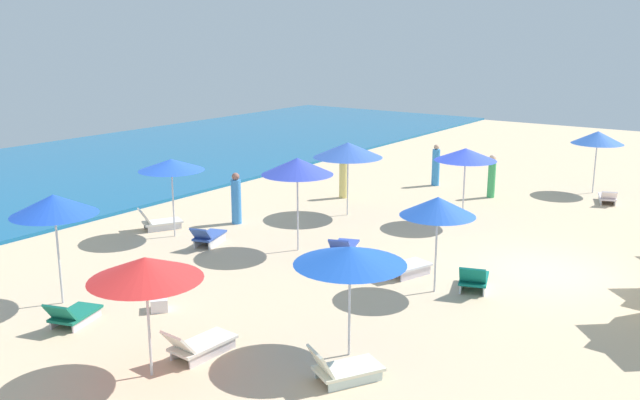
{
  "coord_description": "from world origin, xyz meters",
  "views": [
    {
      "loc": [
        -17.66,
        -5.11,
        6.23
      ],
      "look_at": [
        -1.27,
        6.52,
        1.32
      ],
      "focal_mm": 38.88,
      "sensor_mm": 36.0,
      "label": 1
    }
  ],
  "objects_px": {
    "lounge_chair_4_0": "(208,237)",
    "lounge_chair_5_0": "(343,368)",
    "beachgoer_2": "(436,166)",
    "umbrella_5": "(350,256)",
    "umbrella_3": "(145,269)",
    "lounge_chair_6_1": "(406,266)",
    "beachgoer_1": "(343,178)",
    "lounge_chair_3_0": "(198,344)",
    "umbrella_0": "(466,154)",
    "umbrella_2": "(348,150)",
    "umbrella_6": "(438,206)",
    "umbrella_1": "(54,205)",
    "umbrella_7": "(598,138)",
    "beachgoer_0": "(492,177)",
    "umbrella_8": "(297,166)",
    "umbrella_4": "(171,165)",
    "lounge_chair_4_1": "(159,222)",
    "lounge_chair_8_0": "(344,247)",
    "lounge_chair_7_0": "(607,197)",
    "lounge_chair_1_0": "(72,314)",
    "cooler_box_0": "(159,304)",
    "beachgoer_4": "(236,199)",
    "lounge_chair_6_0": "(474,279)"
  },
  "relations": [
    {
      "from": "lounge_chair_4_0",
      "to": "lounge_chair_5_0",
      "type": "relative_size",
      "value": 1.01
    },
    {
      "from": "beachgoer_2",
      "to": "umbrella_5",
      "type": "bearing_deg",
      "value": 28.9
    },
    {
      "from": "umbrella_3",
      "to": "lounge_chair_6_1",
      "type": "bearing_deg",
      "value": -9.54
    },
    {
      "from": "beachgoer_1",
      "to": "lounge_chair_3_0",
      "type": "bearing_deg",
      "value": -20.02
    },
    {
      "from": "umbrella_0",
      "to": "umbrella_2",
      "type": "relative_size",
      "value": 0.99
    },
    {
      "from": "umbrella_6",
      "to": "beachgoer_1",
      "type": "relative_size",
      "value": 1.49
    },
    {
      "from": "umbrella_1",
      "to": "umbrella_7",
      "type": "bearing_deg",
      "value": -20.53
    },
    {
      "from": "lounge_chair_4_0",
      "to": "lounge_chair_6_1",
      "type": "relative_size",
      "value": 1.05
    },
    {
      "from": "beachgoer_1",
      "to": "beachgoer_2",
      "type": "xyz_separation_m",
      "value": [
        4.04,
        -1.91,
        0.06
      ]
    },
    {
      "from": "lounge_chair_3_0",
      "to": "umbrella_6",
      "type": "distance_m",
      "value": 6.55
    },
    {
      "from": "umbrella_7",
      "to": "beachgoer_0",
      "type": "bearing_deg",
      "value": 135.46
    },
    {
      "from": "umbrella_1",
      "to": "lounge_chair_5_0",
      "type": "xyz_separation_m",
      "value": [
        0.71,
        -7.44,
        -2.14
      ]
    },
    {
      "from": "umbrella_8",
      "to": "lounge_chair_5_0",
      "type": "bearing_deg",
      "value": -136.9
    },
    {
      "from": "umbrella_2",
      "to": "umbrella_4",
      "type": "relative_size",
      "value": 1.04
    },
    {
      "from": "lounge_chair_4_1",
      "to": "beachgoer_0",
      "type": "distance_m",
      "value": 12.6
    },
    {
      "from": "umbrella_6",
      "to": "umbrella_5",
      "type": "bearing_deg",
      "value": -177.83
    },
    {
      "from": "umbrella_1",
      "to": "umbrella_6",
      "type": "relative_size",
      "value": 1.1
    },
    {
      "from": "lounge_chair_3_0",
      "to": "lounge_chair_8_0",
      "type": "height_order",
      "value": "lounge_chair_3_0"
    },
    {
      "from": "umbrella_4",
      "to": "umbrella_6",
      "type": "bearing_deg",
      "value": -87.34
    },
    {
      "from": "beachgoer_1",
      "to": "lounge_chair_5_0",
      "type": "bearing_deg",
      "value": -8.14
    },
    {
      "from": "lounge_chair_5_0",
      "to": "lounge_chair_7_0",
      "type": "distance_m",
      "value": 16.96
    },
    {
      "from": "beachgoer_0",
      "to": "lounge_chair_1_0",
      "type": "bearing_deg",
      "value": -97.07
    },
    {
      "from": "umbrella_4",
      "to": "umbrella_8",
      "type": "xyz_separation_m",
      "value": [
        1.11,
        -3.99,
        0.23
      ]
    },
    {
      "from": "beachgoer_1",
      "to": "lounge_chair_7_0",
      "type": "bearing_deg",
      "value": 78.75
    },
    {
      "from": "lounge_chair_4_1",
      "to": "umbrella_8",
      "type": "xyz_separation_m",
      "value": [
        0.84,
        -5.0,
        2.25
      ]
    },
    {
      "from": "umbrella_4",
      "to": "beachgoer_0",
      "type": "relative_size",
      "value": 1.47
    },
    {
      "from": "umbrella_4",
      "to": "cooler_box_0",
      "type": "distance_m",
      "value": 6.3
    },
    {
      "from": "umbrella_0",
      "to": "umbrella_4",
      "type": "bearing_deg",
      "value": 134.4
    },
    {
      "from": "umbrella_3",
      "to": "cooler_box_0",
      "type": "xyz_separation_m",
      "value": [
        2.2,
        2.25,
        -1.94
      ]
    },
    {
      "from": "umbrella_3",
      "to": "umbrella_8",
      "type": "distance_m",
      "value": 7.98
    },
    {
      "from": "lounge_chair_6_1",
      "to": "beachgoer_2",
      "type": "relative_size",
      "value": 0.83
    },
    {
      "from": "umbrella_1",
      "to": "lounge_chair_5_0",
      "type": "distance_m",
      "value": 7.78
    },
    {
      "from": "umbrella_3",
      "to": "umbrella_4",
      "type": "distance_m",
      "value": 9.08
    },
    {
      "from": "umbrella_5",
      "to": "beachgoer_1",
      "type": "distance_m",
      "value": 13.37
    },
    {
      "from": "umbrella_1",
      "to": "lounge_chair_7_0",
      "type": "relative_size",
      "value": 1.84
    },
    {
      "from": "umbrella_2",
      "to": "lounge_chair_6_1",
      "type": "bearing_deg",
      "value": -132.9
    },
    {
      "from": "lounge_chair_7_0",
      "to": "beachgoer_2",
      "type": "distance_m",
      "value": 6.69
    },
    {
      "from": "umbrella_3",
      "to": "lounge_chair_5_0",
      "type": "distance_m",
      "value": 4.01
    },
    {
      "from": "umbrella_0",
      "to": "umbrella_4",
      "type": "relative_size",
      "value": 1.04
    },
    {
      "from": "umbrella_7",
      "to": "beachgoer_4",
      "type": "distance_m",
      "value": 14.36
    },
    {
      "from": "umbrella_0",
      "to": "umbrella_2",
      "type": "height_order",
      "value": "umbrella_2"
    },
    {
      "from": "umbrella_4",
      "to": "lounge_chair_6_0",
      "type": "relative_size",
      "value": 1.72
    },
    {
      "from": "lounge_chair_6_1",
      "to": "lounge_chair_7_0",
      "type": "distance_m",
      "value": 11.57
    },
    {
      "from": "lounge_chair_7_0",
      "to": "beachgoer_0",
      "type": "distance_m",
      "value": 4.27
    },
    {
      "from": "umbrella_2",
      "to": "umbrella_0",
      "type": "bearing_deg",
      "value": -70.97
    },
    {
      "from": "umbrella_1",
      "to": "umbrella_3",
      "type": "relative_size",
      "value": 1.14
    },
    {
      "from": "lounge_chair_6_1",
      "to": "lounge_chair_6_0",
      "type": "bearing_deg",
      "value": -159.46
    },
    {
      "from": "lounge_chair_7_0",
      "to": "beachgoer_2",
      "type": "bearing_deg",
      "value": -9.89
    },
    {
      "from": "umbrella_3",
      "to": "umbrella_5",
      "type": "xyz_separation_m",
      "value": [
        2.82,
        -2.54,
        -0.03
      ]
    },
    {
      "from": "umbrella_6",
      "to": "umbrella_2",
      "type": "bearing_deg",
      "value": 49.65
    }
  ]
}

